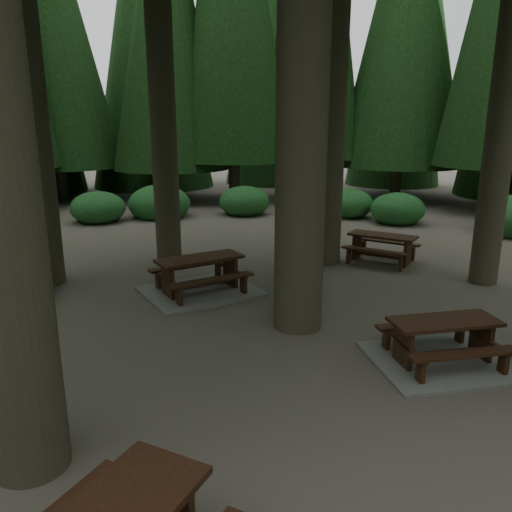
{
  "coord_description": "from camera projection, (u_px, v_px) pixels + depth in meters",
  "views": [
    {
      "loc": [
        -1.17,
        -7.8,
        3.49
      ],
      "look_at": [
        0.18,
        0.96,
        1.1
      ],
      "focal_mm": 35.0,
      "sensor_mm": 36.0,
      "label": 1
    }
  ],
  "objects": [
    {
      "name": "ground",
      "position": [
        254.0,
        333.0,
        8.52
      ],
      "size": [
        80.0,
        80.0,
        0.0
      ],
      "primitive_type": "plane",
      "color": "#524B43",
      "rests_on": "ground"
    },
    {
      "name": "picnic_table_a",
      "position": [
        442.0,
        349.0,
        7.41
      ],
      "size": [
        2.11,
        1.77,
        0.69
      ],
      "rotation": [
        0.0,
        0.0,
        0.04
      ],
      "color": "gray",
      "rests_on": "ground"
    },
    {
      "name": "picnic_table_b",
      "position": [
        2.0,
        281.0,
        9.8
      ],
      "size": [
        1.37,
        1.67,
        0.7
      ],
      "rotation": [
        0.0,
        0.0,
        1.61
      ],
      "color": "black",
      "rests_on": "ground"
    },
    {
      "name": "picnic_table_c",
      "position": [
        200.0,
        281.0,
        10.47
      ],
      "size": [
        2.81,
        2.59,
        0.77
      ],
      "rotation": [
        0.0,
        0.0,
        0.38
      ],
      "color": "gray",
      "rests_on": "ground"
    },
    {
      "name": "picnic_table_d",
      "position": [
        382.0,
        244.0,
        12.73
      ],
      "size": [
        2.13,
        2.09,
        0.72
      ],
      "rotation": [
        0.0,
        0.0,
        -0.71
      ],
      "color": "black",
      "rests_on": "ground"
    },
    {
      "name": "shrub_ring",
      "position": [
        286.0,
        294.0,
        9.24
      ],
      "size": [
        23.86,
        24.64,
        1.49
      ],
      "color": "#1B4F26",
      "rests_on": "ground"
    }
  ]
}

